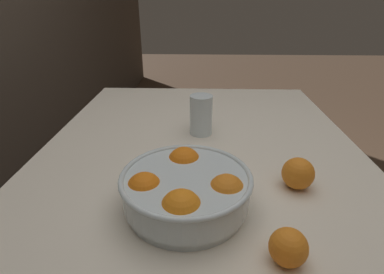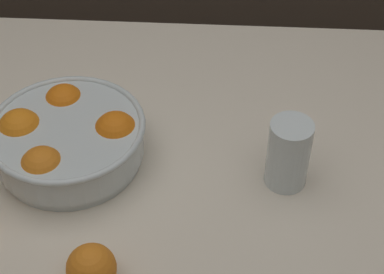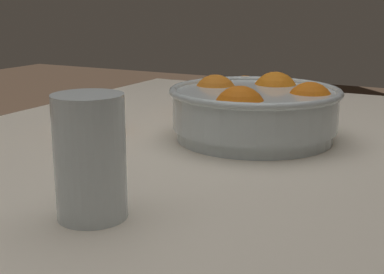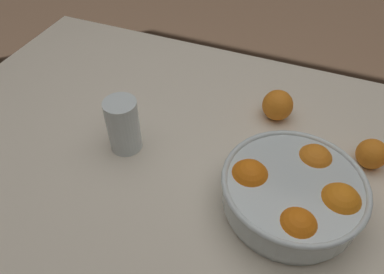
% 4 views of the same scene
% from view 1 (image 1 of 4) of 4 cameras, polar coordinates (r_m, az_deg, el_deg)
% --- Properties ---
extents(dining_table, '(1.48, 0.99, 0.78)m').
position_cam_1_polar(dining_table, '(0.89, 1.27, -9.02)').
color(dining_table, beige).
rests_on(dining_table, ground_plane).
extents(fruit_bowl, '(0.29, 0.29, 0.10)m').
position_cam_1_polar(fruit_bowl, '(0.66, -1.59, -9.94)').
color(fruit_bowl, silver).
rests_on(fruit_bowl, dining_table).
extents(juice_glass, '(0.08, 0.08, 0.13)m').
position_cam_1_polar(juice_glass, '(1.01, 1.60, 3.84)').
color(juice_glass, '#F4A314').
rests_on(juice_glass, dining_table).
extents(orange_loose_front, '(0.07, 0.07, 0.07)m').
position_cam_1_polar(orange_loose_front, '(0.58, 17.43, -19.38)').
color(orange_loose_front, orange).
rests_on(orange_loose_front, dining_table).
extents(orange_loose_aside, '(0.08, 0.08, 0.08)m').
position_cam_1_polar(orange_loose_aside, '(0.78, 19.23, -6.55)').
color(orange_loose_aside, orange).
rests_on(orange_loose_aside, dining_table).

